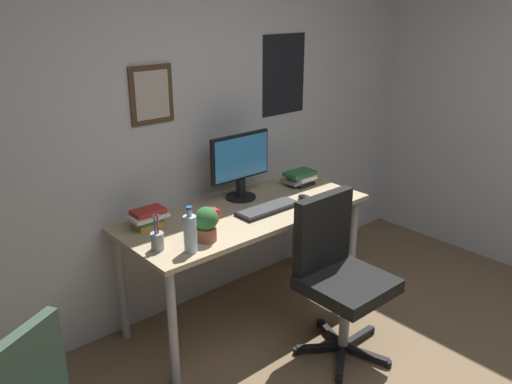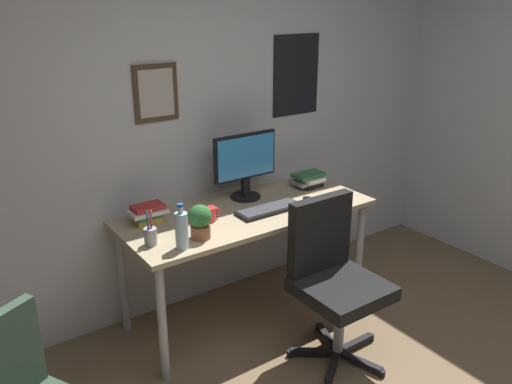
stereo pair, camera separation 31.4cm
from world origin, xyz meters
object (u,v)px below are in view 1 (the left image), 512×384
(keyboard, at_px, (268,209))
(coffee_mug_near, at_px, (211,216))
(pen_cup, at_px, (157,240))
(potted_plant, at_px, (206,223))
(book_stack_right, at_px, (148,218))
(water_bottle, at_px, (190,233))
(book_stack_left, at_px, (300,178))
(computer_mouse, at_px, (305,198))
(office_chair, at_px, (337,269))
(monitor, at_px, (240,164))

(keyboard, height_order, coffee_mug_near, coffee_mug_near)
(pen_cup, bearing_deg, potted_plant, -17.27)
(book_stack_right, bearing_deg, water_bottle, -88.84)
(book_stack_left, bearing_deg, book_stack_right, 176.82)
(pen_cup, distance_m, book_stack_left, 1.32)
(computer_mouse, height_order, pen_cup, pen_cup)
(office_chair, height_order, book_stack_left, office_chair)
(office_chair, height_order, computer_mouse, office_chair)
(coffee_mug_near, distance_m, potted_plant, 0.25)
(monitor, height_order, pen_cup, monitor)
(water_bottle, xyz_separation_m, pen_cup, (-0.12, 0.13, -0.05))
(office_chair, bearing_deg, potted_plant, 144.90)
(keyboard, bearing_deg, book_stack_right, 158.38)
(office_chair, height_order, water_bottle, water_bottle)
(office_chair, xyz_separation_m, book_stack_left, (0.43, 0.73, 0.27))
(keyboard, xyz_separation_m, book_stack_right, (-0.69, 0.27, 0.04))
(office_chair, bearing_deg, keyboard, 97.26)
(water_bottle, xyz_separation_m, book_stack_left, (1.18, 0.35, -0.05))
(keyboard, relative_size, computer_mouse, 3.91)
(office_chair, distance_m, monitor, 0.93)
(pen_cup, bearing_deg, computer_mouse, -0.88)
(book_stack_left, height_order, book_stack_right, book_stack_right)
(book_stack_right, bearing_deg, office_chair, -46.39)
(office_chair, height_order, monitor, monitor)
(office_chair, height_order, pen_cup, office_chair)
(coffee_mug_near, bearing_deg, book_stack_right, 148.42)
(coffee_mug_near, distance_m, pen_cup, 0.43)
(pen_cup, bearing_deg, water_bottle, -48.36)
(computer_mouse, height_order, book_stack_left, book_stack_left)
(keyboard, xyz_separation_m, computer_mouse, (0.30, -0.03, 0.01))
(office_chair, xyz_separation_m, potted_plant, (-0.61, 0.43, 0.32))
(computer_mouse, bearing_deg, book_stack_left, 50.49)
(keyboard, bearing_deg, potted_plant, -170.17)
(keyboard, distance_m, potted_plant, 0.56)
(potted_plant, bearing_deg, coffee_mug_near, 47.94)
(monitor, bearing_deg, pen_cup, -160.01)
(potted_plant, bearing_deg, pen_cup, 162.73)
(office_chair, height_order, coffee_mug_near, office_chair)
(monitor, distance_m, coffee_mug_near, 0.48)
(coffee_mug_near, xyz_separation_m, potted_plant, (-0.16, -0.18, 0.06))
(keyboard, bearing_deg, office_chair, -82.74)
(book_stack_right, bearing_deg, keyboard, -21.62)
(office_chair, distance_m, book_stack_right, 1.13)
(keyboard, distance_m, book_stack_right, 0.74)
(monitor, height_order, keyboard, monitor)
(monitor, xyz_separation_m, book_stack_right, (-0.70, -0.01, -0.18))
(water_bottle, bearing_deg, coffee_mug_near, 37.47)
(coffee_mug_near, relative_size, book_stack_right, 0.56)
(potted_plant, relative_size, book_stack_left, 0.87)
(keyboard, distance_m, computer_mouse, 0.30)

